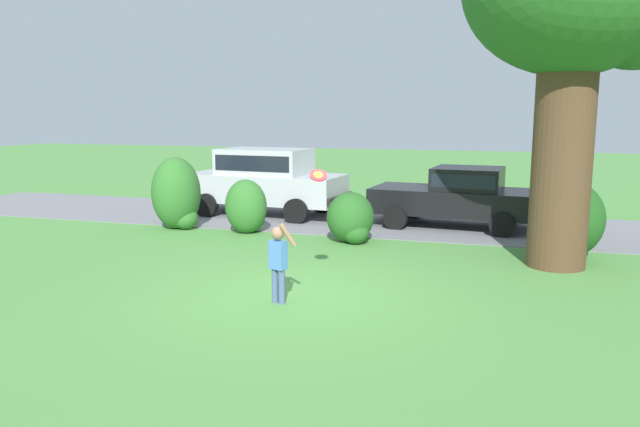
% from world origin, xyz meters
% --- Properties ---
extents(ground_plane, '(80.00, 80.00, 0.00)m').
position_xyz_m(ground_plane, '(0.00, 0.00, 0.00)').
color(ground_plane, '#518E42').
extents(driveway_strip, '(28.00, 4.40, 0.02)m').
position_xyz_m(driveway_strip, '(0.00, 6.88, 0.01)').
color(driveway_strip, slate).
rests_on(driveway_strip, ground).
extents(oak_tree_large, '(4.17, 3.97, 6.95)m').
position_xyz_m(oak_tree_large, '(4.28, 3.26, 4.94)').
color(oak_tree_large, '#513823').
rests_on(oak_tree_large, ground).
extents(shrub_near_tree, '(1.21, 1.31, 1.83)m').
position_xyz_m(shrub_near_tree, '(-4.81, 4.49, 0.87)').
color(shrub_near_tree, '#33702B').
rests_on(shrub_near_tree, ground).
extents(shrub_centre_left, '(1.04, 0.96, 1.33)m').
position_xyz_m(shrub_centre_left, '(-2.87, 4.48, 0.58)').
color(shrub_centre_left, '#33702B').
rests_on(shrub_centre_left, ground).
extents(shrub_centre, '(1.08, 1.13, 1.15)m').
position_xyz_m(shrub_centre, '(-0.15, 4.18, 0.54)').
color(shrub_centre, '#286023').
rests_on(shrub_centre, ground).
extents(shrub_centre_right, '(1.44, 1.48, 1.58)m').
position_xyz_m(shrub_centre_right, '(4.40, 4.06, 0.75)').
color(shrub_centre_right, '#1E511C').
rests_on(shrub_centre_right, ground).
extents(parked_sedan, '(4.54, 2.39, 1.56)m').
position_xyz_m(parked_sedan, '(2.05, 6.76, 0.85)').
color(parked_sedan, black).
rests_on(parked_sedan, ground).
extents(parked_suv, '(4.83, 2.38, 1.92)m').
position_xyz_m(parked_suv, '(-3.44, 7.06, 1.08)').
color(parked_suv, silver).
rests_on(parked_suv, ground).
extents(child_thrower, '(0.48, 0.24, 1.29)m').
position_xyz_m(child_thrower, '(-0.12, -0.53, 0.72)').
color(child_thrower, '#4C608C').
rests_on(child_thrower, ground).
extents(frisbee, '(0.32, 0.25, 0.24)m').
position_xyz_m(frisbee, '(0.27, 0.30, 1.93)').
color(frisbee, red).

